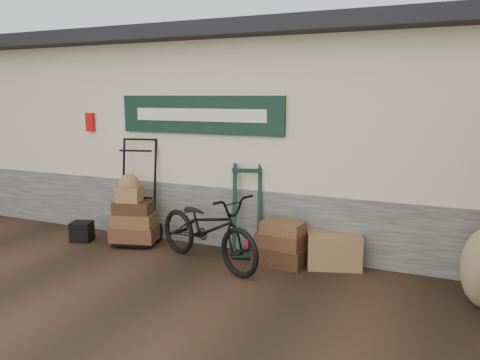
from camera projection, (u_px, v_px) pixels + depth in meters
name	position (u px, v px, depth m)	size (l,w,h in m)	color
ground	(186.00, 268.00, 6.10)	(80.00, 80.00, 0.00)	black
station_building	(262.00, 130.00, 8.28)	(14.40, 4.10, 3.20)	#4C4C47
porter_trolley	(137.00, 190.00, 7.09)	(0.81, 0.61, 1.61)	black
green_barrow	(247.00, 210.00, 6.56)	(0.46, 0.39, 1.28)	black
suitcase_stack	(281.00, 242.00, 6.24)	(0.67, 0.42, 0.59)	#321710
wicker_hamper	(334.00, 250.00, 6.14)	(0.69, 0.45, 0.45)	brown
black_trunk	(82.00, 231.00, 7.23)	(0.30, 0.26, 0.30)	black
bicycle	(208.00, 224.00, 6.17)	(1.89, 0.66, 1.10)	black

